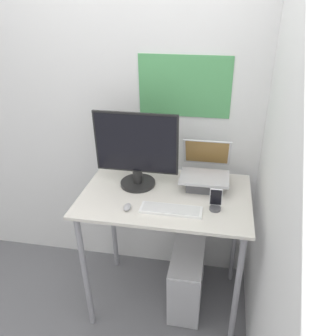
{
  "coord_description": "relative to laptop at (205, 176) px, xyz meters",
  "views": [
    {
      "loc": [
        0.29,
        -1.32,
        1.98
      ],
      "look_at": [
        0.01,
        0.32,
        1.09
      ],
      "focal_mm": 35.0,
      "sensor_mm": 36.0,
      "label": 1
    }
  ],
  "objects": [
    {
      "name": "wall_back",
      "position": [
        -0.22,
        0.27,
        0.32
      ],
      "size": [
        6.0,
        0.06,
        2.6
      ],
      "color": "silver",
      "rests_on": "ground_plane"
    },
    {
      "name": "wall_side_right",
      "position": [
        0.37,
        -0.45,
        0.32
      ],
      "size": [
        0.05,
        6.0,
        2.6
      ],
      "color": "silver",
      "rests_on": "ground_plane"
    },
    {
      "name": "desk",
      "position": [
        -0.22,
        -0.13,
        -0.2
      ],
      "size": [
        1.02,
        0.64,
        0.91
      ],
      "color": "beige",
      "rests_on": "ground_plane"
    },
    {
      "name": "laptop",
      "position": [
        0.0,
        0.0,
        0.0
      ],
      "size": [
        0.3,
        0.29,
        0.28
      ],
      "color": "#4C4C51",
      "rests_on": "desk"
    },
    {
      "name": "monitor",
      "position": [
        -0.41,
        -0.05,
        0.15
      ],
      "size": [
        0.51,
        0.22,
        0.47
      ],
      "color": "black",
      "rests_on": "desk"
    },
    {
      "name": "keyboard",
      "position": [
        -0.16,
        -0.3,
        -0.07
      ],
      "size": [
        0.35,
        0.1,
        0.02
      ],
      "color": "white",
      "rests_on": "desk"
    },
    {
      "name": "mouse",
      "position": [
        -0.41,
        -0.32,
        -0.06
      ],
      "size": [
        0.04,
        0.07,
        0.03
      ],
      "color": "#99999E",
      "rests_on": "desk"
    },
    {
      "name": "cell_phone",
      "position": [
        0.08,
        -0.24,
        -0.03
      ],
      "size": [
        0.07,
        0.06,
        0.14
      ],
      "color": "#4C4C51",
      "rests_on": "desk"
    },
    {
      "name": "computer_tower",
      "position": [
        -0.07,
        -0.09,
        -0.76
      ],
      "size": [
        0.21,
        0.53,
        0.44
      ],
      "color": "silver",
      "rests_on": "ground_plane"
    }
  ]
}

